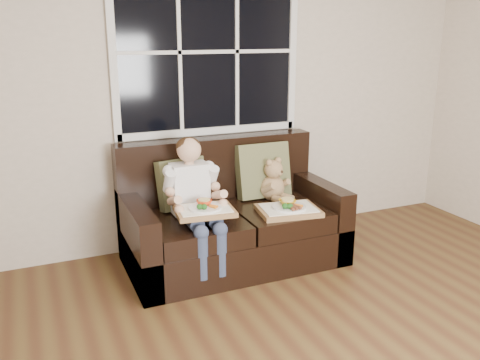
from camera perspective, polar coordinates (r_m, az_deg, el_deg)
name	(u,v)px	position (r m, az deg, el deg)	size (l,w,h in m)	color
room_walls	(473,85)	(2.34, 24.74, 9.69)	(4.52, 5.02, 2.71)	beige
window_back	(208,52)	(4.30, -3.58, 14.17)	(1.62, 0.04, 1.37)	black
loveseat	(231,223)	(4.15, -1.06, -4.88)	(1.70, 0.92, 0.96)	black
pillow_left	(182,183)	(4.06, -6.54, -0.39)	(0.42, 0.25, 0.41)	olive
pillow_right	(263,170)	(4.30, 2.58, 1.09)	(0.46, 0.21, 0.47)	olive
child	(194,192)	(3.81, -5.19, -1.31)	(0.41, 0.60, 0.93)	white
teddy_bear	(273,182)	(4.25, 3.75, -0.28)	(0.26, 0.31, 0.37)	tan
tray_left	(205,210)	(3.67, -3.99, -3.33)	(0.45, 0.36, 0.10)	#A27C49
tray_right	(288,209)	(3.97, 5.45, -3.27)	(0.51, 0.42, 0.11)	#A27C49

